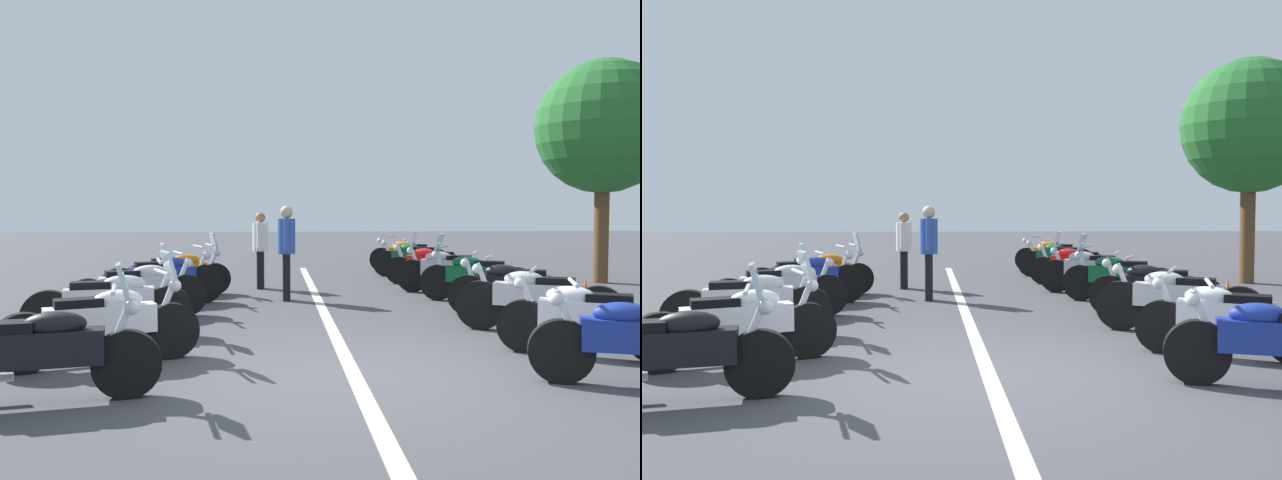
{
  "view_description": "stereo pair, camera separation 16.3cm",
  "coord_description": "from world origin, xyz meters",
  "views": [
    {
      "loc": [
        -6.37,
        0.79,
        1.67
      ],
      "look_at": [
        4.9,
        0.0,
        1.12
      ],
      "focal_mm": 36.68,
      "sensor_mm": 36.0,
      "label": 1
    },
    {
      "loc": [
        -6.37,
        0.63,
        1.67
      ],
      "look_at": [
        4.9,
        0.0,
        1.12
      ],
      "focal_mm": 36.68,
      "sensor_mm": 36.0,
      "label": 2
    }
  ],
  "objects": [
    {
      "name": "ground_plane",
      "position": [
        0.0,
        0.0,
        0.0
      ],
      "size": [
        80.0,
        80.0,
        0.0
      ],
      "primitive_type": "plane",
      "color": "#424247"
    },
    {
      "name": "lane_centre_stripe",
      "position": [
        3.44,
        0.0,
        0.0
      ],
      "size": [
        16.61,
        0.16,
        0.01
      ],
      "primitive_type": "cube",
      "color": "beige",
      "rests_on": "ground_plane"
    },
    {
      "name": "motorcycle_left_row_0",
      "position": [
        -0.74,
        2.81,
        0.46
      ],
      "size": [
        0.74,
        2.11,
        1.19
      ],
      "rotation": [
        0.0,
        0.0,
        -1.36
      ],
      "color": "black",
      "rests_on": "ground_plane"
    },
    {
      "name": "motorcycle_left_row_1",
      "position": [
        0.65,
        2.6,
        0.46
      ],
      "size": [
        1.01,
        2.0,
        1.2
      ],
      "rotation": [
        0.0,
        0.0,
        -1.18
      ],
      "color": "black",
      "rests_on": "ground_plane"
    },
    {
      "name": "motorcycle_left_row_2",
      "position": [
        2.02,
        2.85,
        0.47
      ],
      "size": [
        0.74,
        2.08,
        1.22
      ],
      "rotation": [
        0.0,
        0.0,
        -1.35
      ],
      "color": "black",
      "rests_on": "ground_plane"
    },
    {
      "name": "motorcycle_left_row_3",
      "position": [
        3.53,
        2.82,
        0.46
      ],
      "size": [
        0.96,
        2.0,
        1.0
      ],
      "rotation": [
        0.0,
        0.0,
        -1.2
      ],
      "color": "black",
      "rests_on": "ground_plane"
    },
    {
      "name": "motorcycle_left_row_4",
      "position": [
        4.94,
        2.68,
        0.47
      ],
      "size": [
        0.97,
        2.03,
        1.02
      ],
      "rotation": [
        0.0,
        0.0,
        -1.2
      ],
      "color": "black",
      "rests_on": "ground_plane"
    },
    {
      "name": "motorcycle_left_row_5",
      "position": [
        6.15,
        2.61,
        0.46
      ],
      "size": [
        0.87,
        2.02,
        1.19
      ],
      "rotation": [
        0.0,
        0.0,
        -1.27
      ],
      "color": "black",
      "rests_on": "ground_plane"
    },
    {
      "name": "motorcycle_right_row_0",
      "position": [
        -0.6,
        -2.59,
        0.45
      ],
      "size": [
        0.93,
        1.97,
        0.99
      ],
      "rotation": [
        0.0,
        0.0,
        1.24
      ],
      "color": "black",
      "rests_on": "ground_plane"
    },
    {
      "name": "motorcycle_right_row_1",
      "position": [
        0.65,
        -2.68,
        0.45
      ],
      "size": [
        1.08,
        1.81,
        0.99
      ],
      "rotation": [
        0.0,
        0.0,
        1.08
      ],
      "color": "black",
      "rests_on": "ground_plane"
    },
    {
      "name": "motorcycle_right_row_2",
      "position": [
        2.06,
        -2.7,
        0.47
      ],
      "size": [
        1.15,
        1.99,
        1.02
      ],
      "rotation": [
        0.0,
        0.0,
        1.09
      ],
      "color": "black",
      "rests_on": "ground_plane"
    },
    {
      "name": "motorcycle_right_row_3",
      "position": [
        3.34,
        -2.85,
        0.45
      ],
      "size": [
        0.99,
        1.92,
        1.0
      ],
      "rotation": [
        0.0,
        0.0,
        1.18
      ],
      "color": "black",
      "rests_on": "ground_plane"
    },
    {
      "name": "motorcycle_right_row_4",
      "position": [
        4.94,
        -2.76,
        0.47
      ],
      "size": [
        1.08,
        1.87,
        1.21
      ],
      "rotation": [
        0.0,
        0.0,
        1.1
      ],
      "color": "black",
      "rests_on": "ground_plane"
    },
    {
      "name": "motorcycle_right_row_5",
      "position": [
        6.23,
        -2.58,
        0.47
      ],
      "size": [
        0.9,
        1.97,
        1.22
      ],
      "rotation": [
        0.0,
        0.0,
        1.26
      ],
      "color": "black",
      "rests_on": "ground_plane"
    },
    {
      "name": "motorcycle_right_row_6",
      "position": [
        7.6,
        -2.62,
        0.45
      ],
      "size": [
        0.94,
        2.0,
        0.98
      ],
      "rotation": [
        0.0,
        0.0,
        1.24
      ],
      "color": "black",
      "rests_on": "ground_plane"
    },
    {
      "name": "motorcycle_right_row_7",
      "position": [
        9.08,
        -2.59,
        0.46
      ],
      "size": [
        1.17,
        1.96,
        1.0
      ],
      "rotation": [
        0.0,
        0.0,
        1.07
      ],
      "color": "black",
      "rests_on": "ground_plane"
    },
    {
      "name": "motorcycle_right_row_8",
      "position": [
        10.44,
        -2.7,
        0.45
      ],
      "size": [
        1.05,
        1.96,
        0.99
      ],
      "rotation": [
        0.0,
        0.0,
        1.15
      ],
      "color": "black",
      "rests_on": "ground_plane"
    },
    {
      "name": "traffic_cone_1",
      "position": [
        3.03,
        -3.85,
        0.29
      ],
      "size": [
        0.36,
        0.36,
        0.61
      ],
      "color": "orange",
      "rests_on": "ground_plane"
    },
    {
      "name": "bystander_0",
      "position": [
        5.39,
        0.57,
        1.01
      ],
      "size": [
        0.53,
        0.32,
        1.71
      ],
      "rotation": [
        0.0,
        0.0,
        1.55
      ],
      "color": "black",
      "rests_on": "ground_plane"
    },
    {
      "name": "bystander_1",
      "position": [
        7.17,
        1.08,
        0.92
      ],
      "size": [
        0.53,
        0.32,
        1.58
      ],
      "rotation": [
        0.0,
        0.0,
        4.63
      ],
      "color": "black",
      "rests_on": "ground_plane"
    },
    {
      "name": "roadside_tree_0",
      "position": [
        7.74,
        -6.51,
        3.46
      ],
      "size": [
        2.96,
        2.96,
        4.96
      ],
      "color": "brown",
      "rests_on": "ground_plane"
    }
  ]
}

